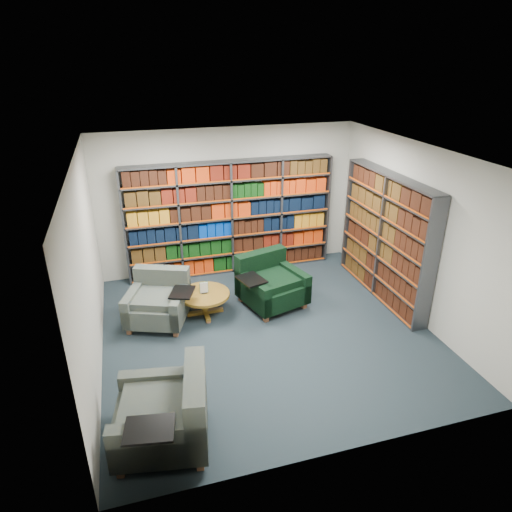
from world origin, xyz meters
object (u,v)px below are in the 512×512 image
object	(u,v)px
chair_teal_left	(159,302)
chair_green_right	(269,284)
chair_teal_front	(170,416)
coffee_table	(204,297)

from	to	relation	value
chair_teal_left	chair_green_right	size ratio (longest dim) A/B	0.96
chair_teal_front	coffee_table	world-z (taller)	chair_teal_front
chair_teal_left	coffee_table	bearing A→B (deg)	-3.51
chair_teal_left	coffee_table	size ratio (longest dim) A/B	1.44
chair_teal_left	chair_teal_front	world-z (taller)	chair_teal_front
chair_teal_front	coffee_table	xyz separation A→B (m)	(0.87, 2.61, -0.05)
coffee_table	chair_teal_left	bearing A→B (deg)	176.49
chair_green_right	coffee_table	size ratio (longest dim) A/B	1.50
chair_green_right	coffee_table	world-z (taller)	chair_green_right
chair_teal_left	chair_teal_front	xyz separation A→B (m)	(-0.13, -2.66, 0.04)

